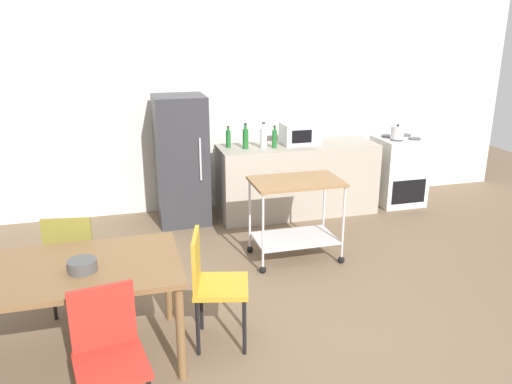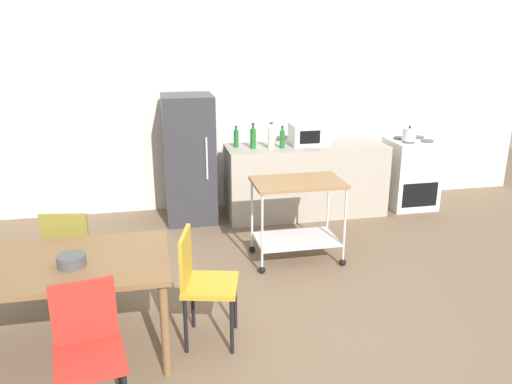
{
  "view_description": "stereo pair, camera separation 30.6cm",
  "coord_description": "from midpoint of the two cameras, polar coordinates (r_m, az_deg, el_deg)",
  "views": [
    {
      "loc": [
        -1.28,
        -3.32,
        2.33
      ],
      "look_at": [
        -0.03,
        1.2,
        0.8
      ],
      "focal_mm": 36.14,
      "sensor_mm": 36.0,
      "label": 1
    },
    {
      "loc": [
        -0.98,
        -3.4,
        2.33
      ],
      "look_at": [
        -0.03,
        1.2,
        0.8
      ],
      "focal_mm": 36.14,
      "sensor_mm": 36.0,
      "label": 2
    }
  ],
  "objects": [
    {
      "name": "back_wall",
      "position": [
        6.71,
        -5.67,
        10.44
      ],
      "size": [
        8.4,
        0.12,
        2.9
      ],
      "primitive_type": "cube",
      "color": "silver",
      "rests_on": "ground_plane"
    },
    {
      "name": "bottle_soy_sauce",
      "position": [
        6.23,
        -2.58,
        5.97
      ],
      "size": [
        0.07,
        0.07,
        0.31
      ],
      "color": "#1E6628",
      "rests_on": "kitchen_counter"
    },
    {
      "name": "bottle_sparkling_water",
      "position": [
        6.27,
        0.66,
        5.93
      ],
      "size": [
        0.06,
        0.06,
        0.27
      ],
      "color": "#1E6628",
      "rests_on": "kitchen_counter"
    },
    {
      "name": "refrigerator",
      "position": [
        6.28,
        -9.64,
        3.47
      ],
      "size": [
        0.6,
        0.63,
        1.55
      ],
      "color": "#333338",
      "rests_on": "ground_plane"
    },
    {
      "name": "microwave",
      "position": [
        6.49,
        3.56,
        6.46
      ],
      "size": [
        0.46,
        0.35,
        0.26
      ],
      "color": "silver",
      "rests_on": "kitchen_counter"
    },
    {
      "name": "ground_plane",
      "position": [
        4.24,
        2.77,
        -15.28
      ],
      "size": [
        12.0,
        12.0,
        0.0
      ],
      "primitive_type": "plane",
      "color": "brown"
    },
    {
      "name": "kitchen_cart",
      "position": [
        5.23,
        2.75,
        -1.59
      ],
      "size": [
        0.91,
        0.57,
        0.85
      ],
      "color": "olive",
      "rests_on": "ground_plane"
    },
    {
      "name": "chair_mustard",
      "position": [
        3.9,
        -7.13,
        -9.76
      ],
      "size": [
        0.48,
        0.48,
        0.89
      ],
      "rotation": [
        0.0,
        0.0,
        1.33
      ],
      "color": "gold",
      "rests_on": "ground_plane"
    },
    {
      "name": "stove_oven",
      "position": [
        7.17,
        14.28,
        2.3
      ],
      "size": [
        0.6,
        0.61,
        0.92
      ],
      "color": "white",
      "rests_on": "ground_plane"
    },
    {
      "name": "bottle_vinegar",
      "position": [
        6.3,
        -4.48,
        5.92
      ],
      "size": [
        0.06,
        0.06,
        0.26
      ],
      "color": "#1E6628",
      "rests_on": "kitchen_counter"
    },
    {
      "name": "kettle",
      "position": [
        6.9,
        14.16,
        6.4
      ],
      "size": [
        0.24,
        0.17,
        0.19
      ],
      "color": "silver",
      "rests_on": "stove_oven"
    },
    {
      "name": "bottle_olive_oil",
      "position": [
        6.23,
        -0.57,
        6.03
      ],
      "size": [
        0.08,
        0.08,
        0.32
      ],
      "color": "silver",
      "rests_on": "kitchen_counter"
    },
    {
      "name": "kitchen_counter",
      "position": [
        6.57,
        3.26,
        1.4
      ],
      "size": [
        2.0,
        0.64,
        0.9
      ],
      "primitive_type": "cube",
      "color": "#A89E8E",
      "rests_on": "ground_plane"
    },
    {
      "name": "fruit_bowl",
      "position": [
        3.72,
        -20.94,
        -7.63
      ],
      "size": [
        0.19,
        0.19,
        0.08
      ],
      "primitive_type": "cylinder",
      "color": "#4C4C4C",
      "rests_on": "dining_table"
    },
    {
      "name": "chair_olive",
      "position": [
        4.57,
        -21.37,
        -6.61
      ],
      "size": [
        0.46,
        0.46,
        0.89
      ],
      "rotation": [
        0.0,
        0.0,
        2.97
      ],
      "color": "olive",
      "rests_on": "ground_plane"
    },
    {
      "name": "chair_red",
      "position": [
        3.28,
        -18.7,
        -16.53
      ],
      "size": [
        0.46,
        0.46,
        0.89
      ],
      "rotation": [
        0.0,
        0.0,
        0.16
      ],
      "color": "#B72D23",
      "rests_on": "ground_plane"
    },
    {
      "name": "dining_table",
      "position": [
        3.86,
        -22.0,
        -8.83
      ],
      "size": [
        1.5,
        0.9,
        0.75
      ],
      "color": "brown",
      "rests_on": "ground_plane"
    }
  ]
}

